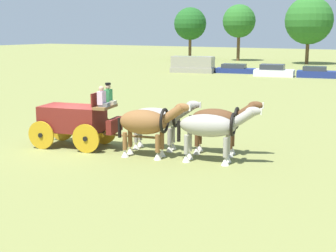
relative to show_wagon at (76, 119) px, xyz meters
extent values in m
plane|color=olive|center=(-0.16, -0.04, -1.21)|extent=(220.00, 220.00, 0.00)
cube|color=maroon|center=(-0.16, -0.04, 0.03)|extent=(2.90, 2.01, 1.08)
cube|color=brown|center=(1.37, 0.31, 0.61)|extent=(0.84, 1.41, 0.12)
cube|color=maroon|center=(1.76, 0.40, -0.16)|extent=(0.49, 1.19, 0.60)
cube|color=maroon|center=(1.08, 0.25, 0.95)|extent=(0.35, 1.29, 0.55)
cube|color=gold|center=(-0.16, -0.04, -0.61)|extent=(2.86, 0.80, 0.16)
cylinder|color=gold|center=(0.69, 1.01, -0.61)|extent=(1.19, 0.35, 1.20)
cylinder|color=black|center=(0.69, 1.01, -0.61)|extent=(0.24, 0.22, 0.20)
cylinder|color=gold|center=(1.05, -0.61, -0.61)|extent=(1.19, 0.35, 1.20)
cylinder|color=black|center=(1.05, -0.61, -0.61)|extent=(0.24, 0.22, 0.20)
cylinder|color=gold|center=(-1.37, 0.54, -0.61)|extent=(1.19, 0.35, 1.20)
cylinder|color=black|center=(-1.37, 0.54, -0.61)|extent=(0.24, 0.22, 0.20)
cylinder|color=gold|center=(-1.00, -1.08, -0.61)|extent=(1.19, 0.35, 1.20)
cylinder|color=black|center=(-1.00, -1.08, -0.61)|extent=(0.24, 0.22, 0.20)
cylinder|color=brown|center=(2.39, 0.55, -0.56)|extent=(2.56, 0.68, 0.10)
cube|color=#BCB293|center=(1.42, 0.65, 0.75)|extent=(0.46, 0.40, 0.16)
cube|color=#338C4C|center=(1.30, 0.63, 1.03)|extent=(0.31, 0.40, 0.55)
sphere|color=tan|center=(1.30, 0.63, 1.41)|extent=(0.22, 0.22, 0.22)
cylinder|color=black|center=(1.30, 0.63, 1.54)|extent=(0.24, 0.24, 0.08)
cube|color=slate|center=(1.56, 0.03, 0.75)|extent=(0.46, 0.40, 0.16)
cube|color=silver|center=(1.44, 0.00, 1.03)|extent=(0.31, 0.40, 0.55)
sphere|color=tan|center=(1.44, 0.00, 1.41)|extent=(0.22, 0.22, 0.22)
ellipsoid|color=#9E998E|center=(3.13, 1.38, 0.14)|extent=(2.27, 1.31, 0.86)
cylinder|color=#9E998E|center=(3.80, 1.78, -0.57)|extent=(0.18, 0.18, 0.69)
cone|color=silver|center=(3.80, 1.78, -1.07)|extent=(0.30, 0.30, 0.30)
cylinder|color=#9E998E|center=(3.91, 1.32, -0.57)|extent=(0.18, 0.18, 0.69)
cone|color=silver|center=(3.91, 1.32, -1.07)|extent=(0.30, 0.30, 0.30)
cylinder|color=#9E998E|center=(2.35, 1.45, -0.57)|extent=(0.18, 0.18, 0.69)
cone|color=silver|center=(2.35, 1.45, -1.07)|extent=(0.30, 0.30, 0.30)
cylinder|color=#9E998E|center=(2.45, 0.98, -0.57)|extent=(0.18, 0.18, 0.69)
cone|color=silver|center=(2.45, 0.98, -1.07)|extent=(0.30, 0.30, 0.30)
cylinder|color=#9E998E|center=(4.42, 1.68, 0.52)|extent=(1.00, 0.56, 0.81)
ellipsoid|color=#9E998E|center=(4.78, 1.76, 0.78)|extent=(0.64, 0.39, 0.32)
cube|color=silver|center=(5.05, 1.82, 0.78)|extent=(0.08, 0.11, 0.24)
torus|color=black|center=(4.06, 1.59, 0.24)|extent=(0.32, 0.90, 0.89)
cylinder|color=black|center=(2.04, 1.13, -0.16)|extent=(0.14, 0.14, 0.80)
ellipsoid|color=brown|center=(3.42, 0.11, 0.20)|extent=(2.13, 1.39, 0.98)
cylinder|color=brown|center=(4.03, 0.53, -0.56)|extent=(0.18, 0.18, 0.70)
cone|color=silver|center=(4.03, 0.53, -1.06)|extent=(0.30, 0.30, 0.30)
cylinder|color=brown|center=(4.15, 0.00, -0.56)|extent=(0.18, 0.18, 0.70)
cone|color=silver|center=(4.15, 0.00, -1.06)|extent=(0.30, 0.30, 0.30)
cylinder|color=brown|center=(2.69, 0.22, -0.56)|extent=(0.18, 0.18, 0.70)
cone|color=silver|center=(2.69, 0.22, -1.06)|extent=(0.30, 0.30, 0.30)
cylinder|color=brown|center=(2.81, -0.30, -0.56)|extent=(0.18, 0.18, 0.70)
cone|color=silver|center=(2.81, -0.30, -1.06)|extent=(0.30, 0.30, 0.30)
cylinder|color=brown|center=(4.64, 0.39, 0.60)|extent=(1.00, 0.56, 0.81)
ellipsoid|color=brown|center=(4.99, 0.47, 0.86)|extent=(0.64, 0.39, 0.32)
cube|color=silver|center=(5.27, 0.54, 0.86)|extent=(0.08, 0.11, 0.24)
torus|color=black|center=(4.28, 0.31, 0.30)|extent=(0.34, 1.00, 1.00)
cylinder|color=black|center=(2.41, -0.12, -0.10)|extent=(0.14, 0.14, 0.80)
ellipsoid|color=brown|center=(5.66, 1.96, 0.23)|extent=(2.10, 1.27, 0.86)
cylinder|color=brown|center=(6.28, 2.34, -0.51)|extent=(0.18, 0.18, 0.75)
cone|color=silver|center=(6.28, 2.34, -1.05)|extent=(0.30, 0.30, 0.32)
cylinder|color=brown|center=(6.38, 1.88, -0.51)|extent=(0.18, 0.18, 0.75)
cone|color=silver|center=(6.38, 1.88, -1.05)|extent=(0.30, 0.30, 0.32)
cylinder|color=brown|center=(4.94, 2.04, -0.51)|extent=(0.18, 0.18, 0.75)
cone|color=silver|center=(4.94, 2.04, -1.05)|extent=(0.30, 0.30, 0.32)
cylinder|color=brown|center=(5.05, 1.58, -0.51)|extent=(0.18, 0.18, 0.75)
cone|color=silver|center=(5.05, 1.58, -1.05)|extent=(0.30, 0.30, 0.32)
cylinder|color=brown|center=(6.88, 2.24, 0.62)|extent=(1.00, 0.56, 0.81)
ellipsoid|color=brown|center=(7.24, 2.32, 0.87)|extent=(0.64, 0.39, 0.32)
cube|color=silver|center=(7.51, 2.38, 0.87)|extent=(0.08, 0.11, 0.24)
torus|color=black|center=(6.52, 2.16, 0.33)|extent=(0.32, 0.90, 0.89)
cylinder|color=black|center=(4.66, 1.73, -0.07)|extent=(0.14, 0.14, 0.80)
ellipsoid|color=#9E998E|center=(5.95, 0.69, 0.22)|extent=(2.30, 1.32, 0.86)
cylinder|color=#9E998E|center=(6.64, 1.09, -0.52)|extent=(0.18, 0.18, 0.74)
cone|color=silver|center=(6.64, 1.09, -1.05)|extent=(0.30, 0.30, 0.32)
cylinder|color=#9E998E|center=(6.74, 0.63, -0.52)|extent=(0.18, 0.18, 0.74)
cone|color=silver|center=(6.74, 0.63, -1.05)|extent=(0.30, 0.30, 0.32)
cylinder|color=#9E998E|center=(5.16, 0.75, -0.52)|extent=(0.18, 0.18, 0.74)
cone|color=silver|center=(5.16, 0.75, -1.05)|extent=(0.30, 0.30, 0.32)
cylinder|color=#9E998E|center=(5.27, 0.29, -0.52)|extent=(0.18, 0.18, 0.74)
cone|color=silver|center=(5.27, 0.29, -1.05)|extent=(0.30, 0.30, 0.32)
cylinder|color=#9E998E|center=(7.26, 0.99, 0.60)|extent=(1.00, 0.56, 0.81)
ellipsoid|color=#9E998E|center=(7.62, 1.07, 0.86)|extent=(0.64, 0.39, 0.32)
cube|color=silver|center=(7.89, 1.14, 0.86)|extent=(0.08, 0.11, 0.24)
torus|color=black|center=(6.90, 0.91, 0.32)|extent=(0.32, 0.90, 0.90)
cylinder|color=black|center=(4.85, 0.44, -0.08)|extent=(0.14, 0.14, 0.80)
cube|color=gray|center=(-12.83, 34.68, -0.92)|extent=(5.37, 2.82, 0.59)
cube|color=gray|center=(-12.83, 34.68, 0.02)|extent=(5.14, 2.64, 1.30)
cube|color=navy|center=(-8.24, 36.71, -0.93)|extent=(4.77, 2.57, 0.56)
cube|color=#2D333D|center=(-8.47, 36.66, -0.41)|extent=(2.97, 2.08, 0.49)
cube|color=white|center=(-3.09, 35.10, -0.85)|extent=(4.49, 2.72, 0.72)
cube|color=#2D333D|center=(-3.30, 35.06, -0.20)|extent=(2.81, 2.24, 0.57)
cube|color=navy|center=(1.17, 36.11, -0.86)|extent=(4.21, 2.44, 0.70)
cube|color=#2D333D|center=(0.97, 36.07, -0.27)|extent=(2.63, 2.00, 0.47)
cylinder|color=brown|center=(-25.46, 57.32, 0.79)|extent=(0.50, 0.50, 4.00)
sphere|color=#1E561E|center=(-25.46, 57.32, 4.69)|extent=(5.41, 5.41, 5.41)
cylinder|color=brown|center=(-16.67, 57.37, 1.00)|extent=(0.50, 0.50, 4.43)
sphere|color=#286623|center=(-16.67, 57.37, 5.05)|extent=(5.22, 5.22, 5.22)
cylinder|color=brown|center=(-5.09, 55.40, 0.71)|extent=(0.50, 0.50, 3.84)
sphere|color=#286623|center=(-5.09, 55.40, 5.01)|extent=(6.81, 6.81, 6.81)
camera|label=1|loc=(13.84, -15.34, 3.80)|focal=51.40mm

